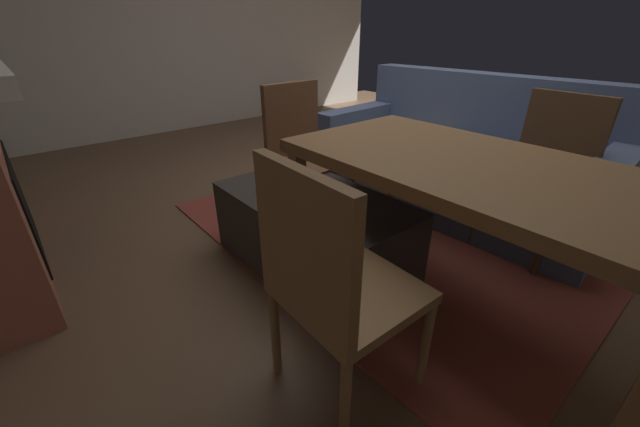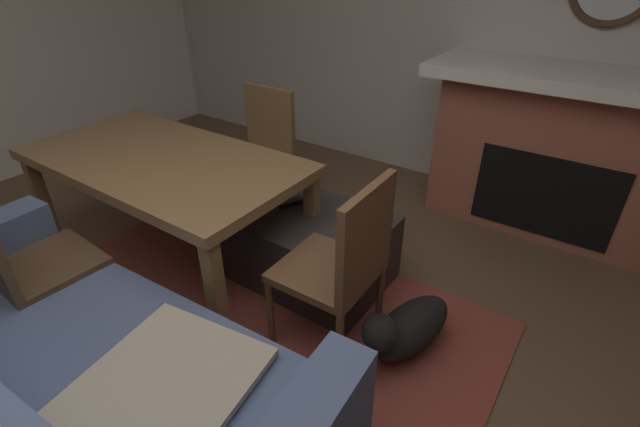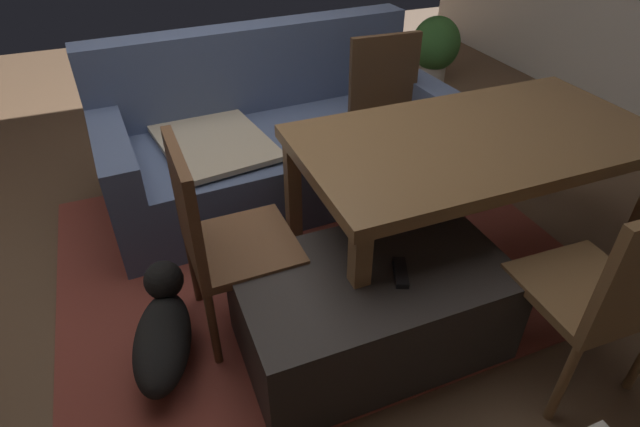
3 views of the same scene
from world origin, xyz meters
TOP-DOWN VIEW (x-y plane):
  - floor at (0.00, 0.00)m, footprint 7.99×7.99m
  - wall_left at (-3.33, 0.00)m, footprint 0.12×6.09m
  - area_rug at (0.34, -0.31)m, footprint 2.60×2.00m
  - couch at (0.38, 0.44)m, footprint 2.11×1.09m
  - ottoman_coffee_table at (0.34, -0.98)m, footprint 1.09×0.64m
  - tv_remote at (0.43, -1.05)m, footprint 0.11×0.17m
  - dining_table at (1.04, -0.63)m, footprint 1.68×0.89m
  - dining_chair_north at (1.04, 0.20)m, footprint 0.46×0.46m
  - dining_chair_south at (1.03, -1.47)m, footprint 0.45×0.45m
  - dining_chair_west at (-0.19, -0.64)m, footprint 0.45×0.45m
  - small_dog at (-0.49, -0.75)m, footprint 0.35×0.59m

SIDE VIEW (x-z plane):
  - floor at x=0.00m, z-range 0.00..0.00m
  - area_rug at x=0.34m, z-range 0.00..0.01m
  - small_dog at x=-0.49m, z-range 0.02..0.34m
  - ottoman_coffee_table at x=0.34m, z-range 0.00..0.44m
  - couch at x=0.38m, z-range -0.15..0.79m
  - tv_remote at x=0.43m, z-range 0.44..0.46m
  - dining_chair_north at x=1.04m, z-range 0.06..0.99m
  - dining_chair_south at x=1.03m, z-range 0.06..0.99m
  - dining_chair_west at x=-0.19m, z-range 0.06..0.99m
  - dining_table at x=1.04m, z-range 0.29..1.03m
  - wall_left at x=-3.33m, z-range 0.00..2.77m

